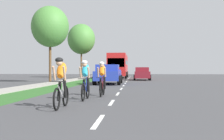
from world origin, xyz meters
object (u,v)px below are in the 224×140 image
at_px(cyclist_distant, 102,78).
at_px(street_tree_far, 81,39).
at_px(cyclist_trailing, 85,80).
at_px(sedan_maroon, 142,74).
at_px(cyclist_lead, 61,82).
at_px(pickup_blue, 108,74).
at_px(suv_black, 122,71).
at_px(street_tree_near, 50,27).
at_px(bus_red, 118,65).

relative_size(cyclist_distant, street_tree_far, 0.21).
height_order(cyclist_trailing, sedan_maroon, cyclist_trailing).
relative_size(cyclist_lead, pickup_blue, 0.34).
distance_m(cyclist_trailing, street_tree_far, 32.85).
height_order(suv_black, street_tree_far, street_tree_far).
height_order(cyclist_lead, sedan_maroon, cyclist_lead).
xyz_separation_m(pickup_blue, sedan_maroon, (3.09, 9.71, -0.06)).
relative_size(suv_black, street_tree_near, 0.64).
bearing_deg(street_tree_far, cyclist_trailing, -78.75).
distance_m(cyclist_lead, cyclist_trailing, 2.48).
relative_size(cyclist_distant, sedan_maroon, 0.40).
xyz_separation_m(pickup_blue, street_tree_near, (-5.86, 2.65, 4.52)).
height_order(pickup_blue, bus_red, bus_red).
bearing_deg(street_tree_near, street_tree_far, 90.69).
height_order(cyclist_lead, cyclist_distant, same).
distance_m(cyclist_distant, street_tree_far, 31.29).
distance_m(cyclist_lead, bus_red, 33.77).
distance_m(cyclist_trailing, sedan_maroon, 22.36).
height_order(cyclist_trailing, suv_black, suv_black).
bearing_deg(pickup_blue, cyclist_trailing, -88.80).
bearing_deg(pickup_blue, street_tree_far, 107.41).
distance_m(pickup_blue, street_tree_far, 20.93).
height_order(suv_black, street_tree_near, street_tree_near).
relative_size(cyclist_distant, suv_black, 0.37).
bearing_deg(cyclist_lead, pickup_blue, 89.74).
height_order(pickup_blue, street_tree_near, street_tree_near).
height_order(cyclist_distant, street_tree_far, street_tree_far).
bearing_deg(street_tree_far, street_tree_near, -89.31).
distance_m(bus_red, street_tree_far, 7.11).
xyz_separation_m(cyclist_trailing, suv_black, (-0.75, 49.25, 0.14)).
xyz_separation_m(cyclist_distant, street_tree_far, (-6.80, 30.10, 5.20)).
xyz_separation_m(cyclist_trailing, street_tree_near, (-6.13, 15.12, 4.54)).
bearing_deg(cyclist_lead, bus_red, 90.28).
height_order(cyclist_lead, pickup_blue, pickup_blue).
xyz_separation_m(suv_black, street_tree_far, (-5.58, -17.44, 5.07)).
bearing_deg(street_tree_near, suv_black, 81.04).
xyz_separation_m(sedan_maroon, bus_red, (-3.33, 9.11, 1.21)).
bearing_deg(suv_black, cyclist_trailing, -89.13).
bearing_deg(cyclist_trailing, bus_red, 90.91).
bearing_deg(cyclist_trailing, pickup_blue, 91.20).
relative_size(cyclist_distant, street_tree_near, 0.23).
bearing_deg(bus_red, street_tree_far, 174.86).
relative_size(pickup_blue, suv_black, 1.09).
xyz_separation_m(bus_red, suv_black, (-0.25, 17.96, -1.03)).
bearing_deg(cyclist_lead, cyclist_trailing, 82.40).
bearing_deg(cyclist_distant, bus_red, 91.88).
relative_size(bus_red, street_tree_near, 1.58).
relative_size(bus_red, street_tree_far, 1.38).
relative_size(cyclist_trailing, sedan_maroon, 0.40).
relative_size(cyclist_lead, suv_black, 0.37).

